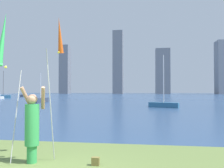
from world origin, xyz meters
name	(u,v)px	position (x,y,z in m)	size (l,w,h in m)	color
ground	(137,98)	(0.00, 50.95, -0.06)	(120.00, 138.00, 0.12)	#5B7038
person	(32,125)	(-0.55, 1.39, 0.97)	(0.72, 0.53, 1.97)	green
kite_flag_left	(3,42)	(-1.03, 0.83, 3.03)	(0.16, 1.11, 3.77)	#B2B2B7
kite_flag_right	(59,39)	(-0.08, 2.04, 3.31)	(0.16, 1.11, 3.92)	#B2B2B7
bag	(95,161)	(1.12, 1.41, 0.10)	(0.19, 0.12, 0.20)	olive
sailboat_0	(40,100)	(-12.80, 28.43, 0.37)	(1.36, 2.98, 4.29)	#333D51
sailboat_2	(3,96)	(-28.77, 44.39, 0.45)	(3.18, 1.38, 5.98)	#2D6084
sailboat_3	(23,96)	(-28.56, 52.37, 0.34)	(0.95, 1.70, 3.56)	#333D51
sailboat_4	(164,104)	(4.08, 21.34, 0.37)	(3.14, 1.64, 5.50)	#2D6084
skyline_tower_0	(65,70)	(-33.75, 98.65, 10.72)	(4.10, 4.78, 21.43)	slate
skyline_tower_1	(118,62)	(-9.98, 98.47, 13.46)	(4.20, 4.88, 26.92)	slate
skyline_tower_2	(163,71)	(8.87, 99.96, 9.59)	(6.01, 4.54, 19.17)	slate
skyline_tower_3	(220,68)	(31.55, 98.23, 10.74)	(3.18, 6.57, 21.47)	gray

